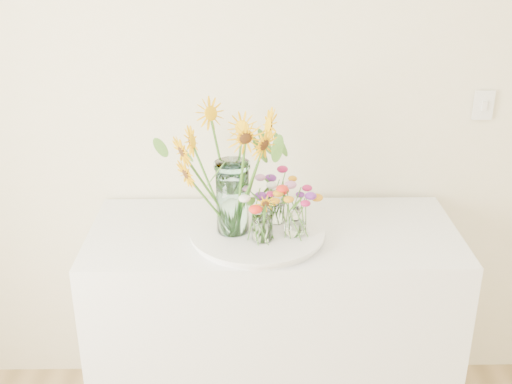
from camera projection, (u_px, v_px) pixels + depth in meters
The scene contains 10 objects.
counter at pixel (272, 329), 2.61m from camera, with size 1.40×0.60×0.90m, color white.
tray at pixel (257, 235), 2.37m from camera, with size 0.47×0.47×0.03m, color white.
mason_jar at pixel (232, 198), 2.31m from camera, with size 0.12×0.12×0.28m, color #C1F8F5.
sunflower_bouquet at pixel (232, 170), 2.27m from camera, with size 0.66×0.66×0.49m, color #F8B205, non-canonical shape.
small_vase_a at pixel (262, 225), 2.28m from camera, with size 0.08×0.08×0.13m, color white.
wildflower_posy_a at pixel (262, 213), 2.26m from camera, with size 0.21×0.21×0.22m, color orange, non-canonical shape.
small_vase_b at pixel (295, 222), 2.31m from camera, with size 0.08×0.08×0.12m, color white, non-canonical shape.
wildflower_posy_b at pixel (296, 211), 2.30m from camera, with size 0.23×0.23×0.21m, color orange, non-canonical shape.
small_vase_c at pixel (276, 208), 2.42m from camera, with size 0.07×0.07×0.12m, color white.
wildflower_posy_c at pixel (276, 197), 2.40m from camera, with size 0.21×0.21×0.21m, color orange, non-canonical shape.
Camera 1 is at (-0.36, -0.24, 2.00)m, focal length 45.00 mm.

